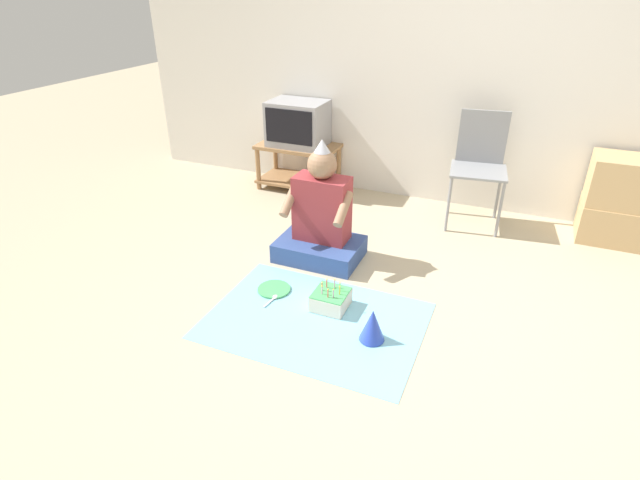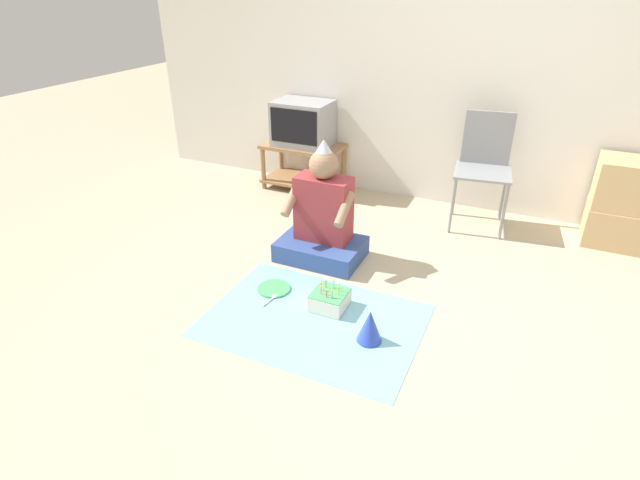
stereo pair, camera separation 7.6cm
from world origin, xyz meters
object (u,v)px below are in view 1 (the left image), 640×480
tv (298,123)px  paper_plate (274,289)px  party_hat_blue (372,325)px  birthday_cake (331,299)px  person_seated (321,221)px  folding_chair (480,160)px  cardboard_box_stack (618,201)px

tv → paper_plate: tv is taller
party_hat_blue → birthday_cake: bearing=148.9°
tv → person_seated: bearing=-58.1°
tv → folding_chair: bearing=-3.3°
folding_chair → cardboard_box_stack: (1.04, 0.08, -0.20)m
folding_chair → cardboard_box_stack: folding_chair is taller
folding_chair → person_seated: 1.43m
party_hat_blue → person_seated: bearing=129.8°
folding_chair → cardboard_box_stack: size_ratio=1.36×
cardboard_box_stack → paper_plate: cardboard_box_stack is taller
folding_chair → party_hat_blue: bearing=-98.9°
person_seated → paper_plate: person_seated is taller
cardboard_box_stack → party_hat_blue: cardboard_box_stack is taller
birthday_cake → party_hat_blue: party_hat_blue is taller
folding_chair → person_seated: (-0.93, -1.06, -0.24)m
person_seated → tv: bearing=121.9°
folding_chair → birthday_cake: folding_chair is taller
tv → birthday_cake: 2.09m
person_seated → party_hat_blue: 1.02m
tv → cardboard_box_stack: (2.69, -0.02, -0.31)m
party_hat_blue → paper_plate: (-0.74, 0.23, -0.09)m
tv → folding_chair: 1.65m
folding_chair → person_seated: folding_chair is taller
tv → cardboard_box_stack: size_ratio=0.78×
paper_plate → person_seated: bearing=79.0°
tv → folding_chair: folding_chair is taller
folding_chair → birthday_cake: (-0.62, -1.63, -0.47)m
cardboard_box_stack → birthday_cake: (-1.66, -1.70, -0.27)m
folding_chair → party_hat_blue: 1.90m
birthday_cake → tv: bearing=120.8°
folding_chair → party_hat_blue: size_ratio=4.58×
cardboard_box_stack → person_seated: bearing=-150.0°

